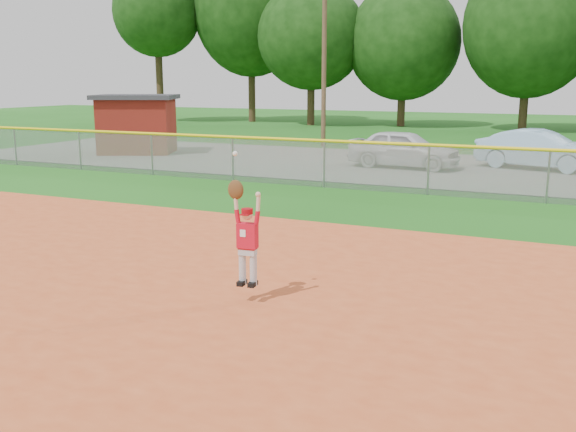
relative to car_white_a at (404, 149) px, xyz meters
The scene contains 10 objects.
ground 15.71m from the car_white_a, 82.16° to the right, with size 120.00×120.00×0.00m, color #195814.
clay_infield 18.68m from the car_white_a, 83.42° to the right, with size 24.00×16.00×0.04m, color #C24C23.
parking_strip 2.31m from the car_white_a, 12.11° to the left, with size 44.00×10.00×0.03m, color slate.
car_white_a is the anchor object (origin of this frame).
car_blue 5.11m from the car_white_a, 18.92° to the left, with size 1.59×4.56×1.50m, color #92BCDA.
utility_shed 12.66m from the car_white_a, behind, with size 4.44×4.02×2.72m.
outfield_fence 5.94m from the car_white_a, 68.89° to the right, with size 40.06×0.10×1.55m.
power_lines 8.18m from the car_white_a, 64.08° to the left, with size 19.40×0.24×9.00m.
tree_line 23.57m from the car_white_a, 82.11° to the left, with size 62.37×13.00×14.43m.
ballplayer 16.35m from the car_white_a, 84.20° to the right, with size 0.54×0.24×2.06m.
Camera 1 is at (3.96, -9.07, 3.40)m, focal length 40.00 mm.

